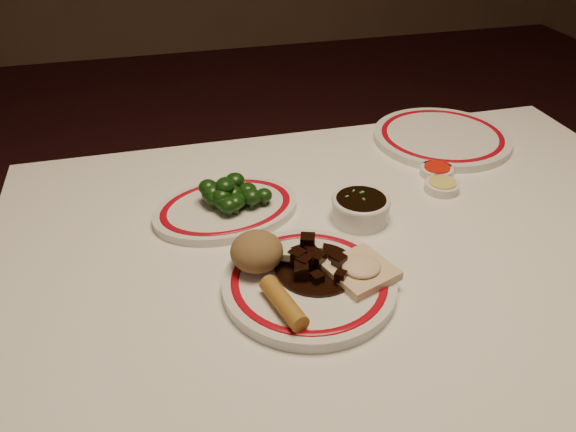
# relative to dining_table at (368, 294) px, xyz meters

# --- Properties ---
(dining_table) EXTENTS (1.20, 0.90, 0.75)m
(dining_table) POSITION_rel_dining_table_xyz_m (0.00, 0.00, 0.00)
(dining_table) COLOR white
(dining_table) RESTS_ON ground
(main_plate) EXTENTS (0.25, 0.25, 0.02)m
(main_plate) POSITION_rel_dining_table_xyz_m (-0.12, -0.06, 0.10)
(main_plate) COLOR silver
(main_plate) RESTS_ON dining_table
(rice_mound) EXTENTS (0.08, 0.08, 0.06)m
(rice_mound) POSITION_rel_dining_table_xyz_m (-0.19, -0.01, 0.14)
(rice_mound) COLOR olive
(rice_mound) RESTS_ON main_plate
(spring_roll) EXTENTS (0.05, 0.10, 0.03)m
(spring_roll) POSITION_rel_dining_table_xyz_m (-0.18, -0.11, 0.12)
(spring_roll) COLOR #AD7A2A
(spring_roll) RESTS_ON main_plate
(fried_wonton) EXTENTS (0.11, 0.11, 0.02)m
(fried_wonton) POSITION_rel_dining_table_xyz_m (-0.05, -0.07, 0.12)
(fried_wonton) COLOR beige
(fried_wonton) RESTS_ON main_plate
(stirfry_heap) EXTENTS (0.12, 0.12, 0.03)m
(stirfry_heap) POSITION_rel_dining_table_xyz_m (-0.11, -0.04, 0.12)
(stirfry_heap) COLOR black
(stirfry_heap) RESTS_ON main_plate
(broccoli_plate) EXTENTS (0.29, 0.26, 0.02)m
(broccoli_plate) POSITION_rel_dining_table_xyz_m (-0.21, 0.17, 0.10)
(broccoli_plate) COLOR silver
(broccoli_plate) RESTS_ON dining_table
(broccoli_pile) EXTENTS (0.12, 0.10, 0.05)m
(broccoli_pile) POSITION_rel_dining_table_xyz_m (-0.20, 0.17, 0.13)
(broccoli_pile) COLOR #23471C
(broccoli_pile) RESTS_ON broccoli_plate
(soy_bowl) EXTENTS (0.10, 0.10, 0.04)m
(soy_bowl) POSITION_rel_dining_table_xyz_m (0.01, 0.09, 0.11)
(soy_bowl) COLOR silver
(soy_bowl) RESTS_ON dining_table
(sweet_sour_dish) EXTENTS (0.06, 0.06, 0.02)m
(sweet_sour_dish) POSITION_rel_dining_table_xyz_m (0.21, 0.20, 0.10)
(sweet_sour_dish) COLOR silver
(sweet_sour_dish) RESTS_ON dining_table
(mustard_dish) EXTENTS (0.06, 0.06, 0.02)m
(mustard_dish) POSITION_rel_dining_table_xyz_m (0.19, 0.14, 0.10)
(mustard_dish) COLOR silver
(mustard_dish) RESTS_ON dining_table
(far_plate) EXTENTS (0.30, 0.30, 0.02)m
(far_plate) POSITION_rel_dining_table_xyz_m (0.29, 0.33, 0.10)
(far_plate) COLOR silver
(far_plate) RESTS_ON dining_table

